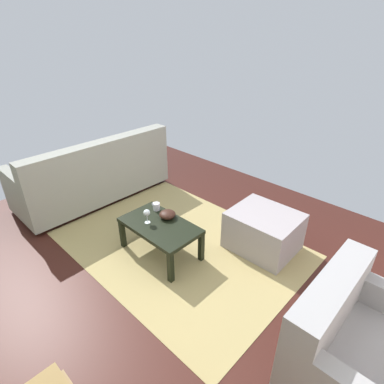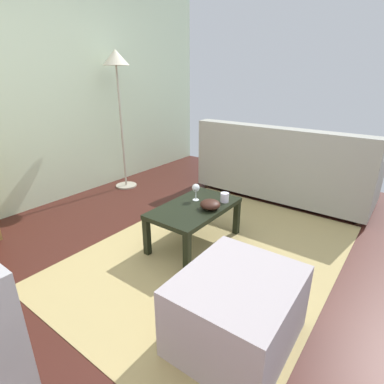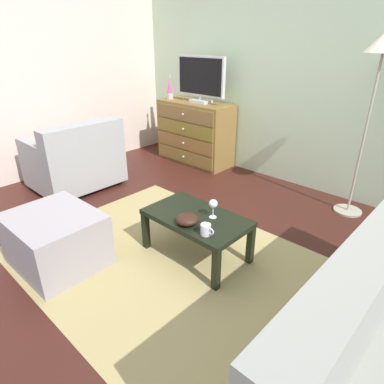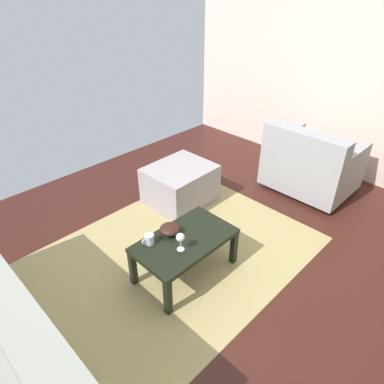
% 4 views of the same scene
% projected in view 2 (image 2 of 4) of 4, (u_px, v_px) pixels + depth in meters
% --- Properties ---
extents(ground_plane, '(5.50, 4.58, 0.05)m').
position_uv_depth(ground_plane, '(181.00, 258.00, 2.62)').
color(ground_plane, '#3B1914').
extents(wall_accent_rear, '(5.50, 0.12, 2.72)m').
position_uv_depth(wall_accent_rear, '(31.00, 84.00, 3.26)').
color(wall_accent_rear, beige).
rests_on(wall_accent_rear, ground_plane).
extents(area_rug, '(2.60, 1.90, 0.01)m').
position_uv_depth(area_rug, '(213.00, 253.00, 2.65)').
color(area_rug, tan).
rests_on(area_rug, ground_plane).
extents(coffee_table, '(0.84, 0.49, 0.38)m').
position_uv_depth(coffee_table, '(195.00, 211.00, 2.69)').
color(coffee_table, black).
rests_on(coffee_table, ground_plane).
extents(wine_glass, '(0.07, 0.07, 0.16)m').
position_uv_depth(wine_glass, '(196.00, 188.00, 2.75)').
color(wine_glass, silver).
rests_on(wine_glass, coffee_table).
extents(mug, '(0.11, 0.08, 0.08)m').
position_uv_depth(mug, '(225.00, 197.00, 2.75)').
color(mug, silver).
rests_on(mug, coffee_table).
extents(bowl_decorative, '(0.18, 0.18, 0.08)m').
position_uv_depth(bowl_decorative, '(210.00, 204.00, 2.60)').
color(bowl_decorative, '#311A12').
rests_on(bowl_decorative, coffee_table).
extents(couch_large, '(0.85, 2.07, 0.90)m').
position_uv_depth(couch_large, '(283.00, 169.00, 3.77)').
color(couch_large, '#332319').
rests_on(couch_large, ground_plane).
extents(ottoman, '(0.71, 0.61, 0.44)m').
position_uv_depth(ottoman, '(237.00, 310.00, 1.71)').
color(ottoman, '#9A9297').
rests_on(ottoman, ground_plane).
extents(standing_lamp, '(0.32, 0.32, 1.73)m').
position_uv_depth(standing_lamp, '(117.00, 71.00, 3.68)').
color(standing_lamp, '#A59E8C').
rests_on(standing_lamp, ground_plane).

